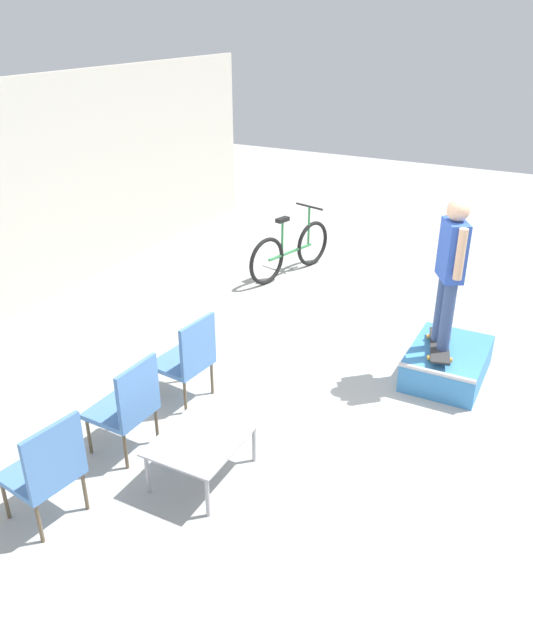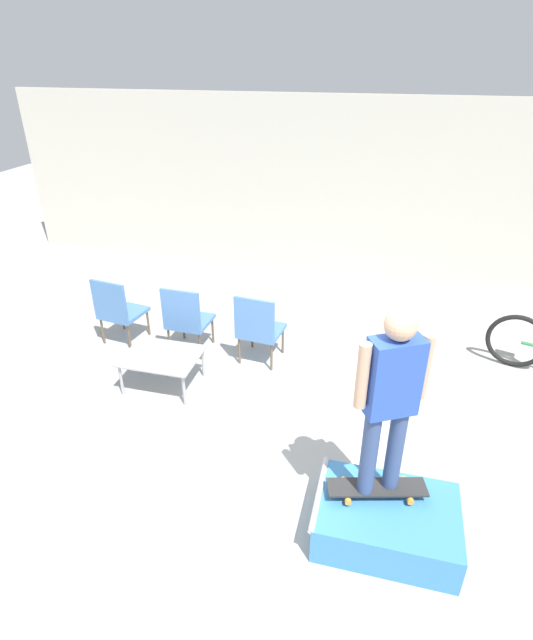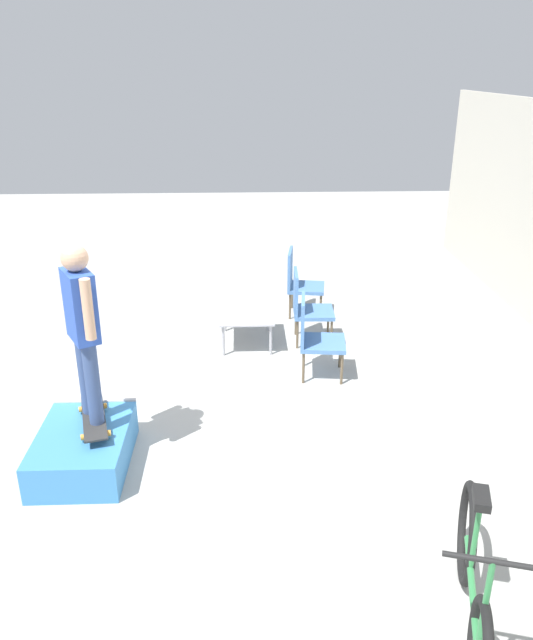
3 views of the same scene
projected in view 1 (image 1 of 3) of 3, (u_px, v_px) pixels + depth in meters
The scene contains 9 objects.
ground_plane at pixel (343, 413), 6.42m from camera, with size 24.00×24.00×0.00m, color #A8A8A3.
skate_ramp_box at pixel (447, 363), 6.98m from camera, with size 1.16×0.80×0.37m.
skateboard_on_ramp at pixel (439, 345), 6.82m from camera, with size 0.83×0.40×0.07m.
person_skater at pixel (451, 263), 6.39m from camera, with size 0.51×0.36×1.62m.
coffee_table at pixel (202, 441), 5.38m from camera, with size 0.89×0.70×0.42m.
patio_chair_left at pixel (47, 468), 4.85m from camera, with size 0.59×0.59×0.97m.
patio_chair_center at pixel (128, 404), 5.64m from camera, with size 0.54×0.54×0.97m.
patio_chair_right at pixel (188, 357), 6.41m from camera, with size 0.57×0.57×0.97m.
bicycle at pixel (291, 251), 9.64m from camera, with size 1.75×0.64×1.01m.
Camera 1 is at (-5.09, -1.76, 3.72)m, focal length 35.00 mm.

